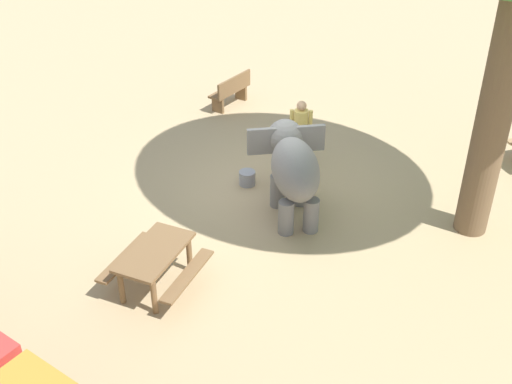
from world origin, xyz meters
TOP-DOWN VIEW (x-y plane):
  - ground_plane at (0.00, 0.00)m, footprint 60.00×60.00m
  - elephant at (-0.73, 0.45)m, footprint 2.24×2.27m
  - person_handler at (0.13, -1.25)m, footprint 0.46×0.32m
  - wooden_bench at (3.41, -2.98)m, footprint 0.40×1.40m
  - picnic_table_far at (-0.09, 3.80)m, footprint 1.75×1.77m
  - feed_bucket at (0.63, 0.13)m, footprint 0.36×0.36m

SIDE VIEW (x-z plane):
  - ground_plane at x=0.00m, z-range 0.00..0.00m
  - feed_bucket at x=0.63m, z-range 0.00..0.32m
  - wooden_bench at x=3.41m, z-range 0.03..0.91m
  - picnic_table_far at x=-0.09m, z-range 0.20..0.98m
  - person_handler at x=0.13m, z-range 0.14..1.76m
  - elephant at x=-0.73m, z-range 0.23..1.91m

